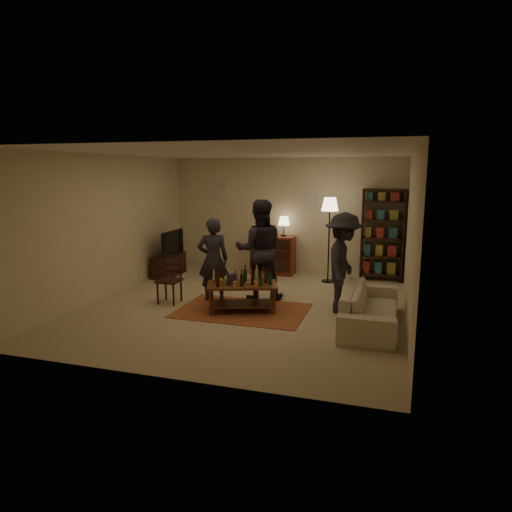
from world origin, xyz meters
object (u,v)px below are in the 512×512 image
at_px(sofa, 370,307).
at_px(person_right, 260,250).
at_px(dining_chair, 170,277).
at_px(floor_lamp, 330,210).
at_px(tv_stand, 169,259).
at_px(person_left, 213,260).
at_px(person_by_sofa, 343,263).
at_px(dresser, 273,254).
at_px(bookshelf, 382,234).
at_px(coffee_table, 242,287).

height_order(sofa, person_right, person_right).
height_order(dining_chair, floor_lamp, floor_lamp).
bearing_deg(person_right, tv_stand, -43.49).
bearing_deg(person_right, floor_lamp, -139.44).
xyz_separation_m(dining_chair, person_left, (0.71, 0.34, 0.31)).
distance_m(person_left, person_right, 0.88).
xyz_separation_m(floor_lamp, person_by_sofa, (0.54, -2.09, -0.71)).
relative_size(floor_lamp, person_by_sofa, 1.07).
bearing_deg(dresser, bookshelf, 1.57).
relative_size(dining_chair, floor_lamp, 0.49).
xyz_separation_m(person_left, person_by_sofa, (2.38, -0.02, 0.08)).
relative_size(tv_stand, dresser, 0.78).
xyz_separation_m(dresser, person_by_sofa, (1.89, -2.53, 0.38)).
distance_m(dresser, floor_lamp, 1.79).
xyz_separation_m(dining_chair, sofa, (3.59, -0.27, -0.17)).
relative_size(coffee_table, person_left, 0.86).
height_order(dresser, sofa, dresser).
distance_m(tv_stand, dresser, 2.43).
distance_m(floor_lamp, sofa, 3.14).
xyz_separation_m(bookshelf, person_left, (-2.93, -2.57, -0.26)).
bearing_deg(bookshelf, person_left, -138.74).
distance_m(dining_chair, dresser, 3.09).
xyz_separation_m(coffee_table, person_right, (0.06, 0.84, 0.51)).
distance_m(dining_chair, person_right, 1.72).
relative_size(dining_chair, dresser, 0.66).
relative_size(coffee_table, sofa, 0.64).
xyz_separation_m(sofa, person_right, (-2.10, 0.97, 0.64)).
distance_m(coffee_table, person_left, 0.93).
xyz_separation_m(dresser, person_right, (0.30, -2.14, 0.46)).
bearing_deg(dining_chair, bookshelf, 37.99).
bearing_deg(coffee_table, dresser, 94.44).
distance_m(tv_stand, person_by_sofa, 4.47).
distance_m(floor_lamp, person_by_sofa, 2.27).
bearing_deg(coffee_table, sofa, -3.54).
xyz_separation_m(floor_lamp, person_right, (-1.05, -1.71, -0.63)).
distance_m(bookshelf, person_right, 3.08).
xyz_separation_m(tv_stand, person_left, (1.76, -1.59, 0.39)).
bearing_deg(bookshelf, floor_lamp, -155.30).
bearing_deg(person_by_sofa, sofa, -137.66).
bearing_deg(sofa, coffee_table, 86.46).
height_order(coffee_table, bookshelf, bookshelf).
height_order(dresser, person_by_sofa, person_by_sofa).
bearing_deg(sofa, dresser, 37.54).
height_order(tv_stand, person_right, person_right).
bearing_deg(dining_chair, coffee_table, -5.99).
height_order(sofa, person_left, person_left).
distance_m(floor_lamp, person_right, 2.10).
bearing_deg(tv_stand, dining_chair, -61.45).
relative_size(bookshelf, person_right, 1.07).
bearing_deg(floor_lamp, coffee_table, -113.69).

